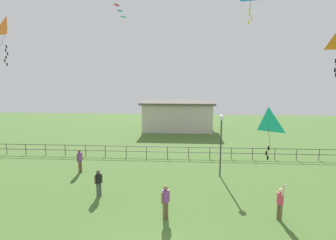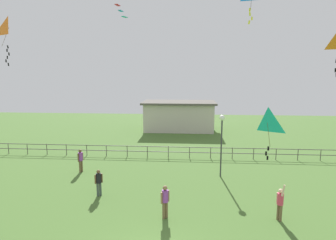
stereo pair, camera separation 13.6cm
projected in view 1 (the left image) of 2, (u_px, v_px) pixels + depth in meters
name	position (u px, v px, depth m)	size (l,w,h in m)	color
lamppost	(221.00, 132.00, 18.53)	(0.36, 0.36, 4.23)	#38383D
person_0	(99.00, 181.00, 15.77)	(0.40, 0.31, 1.55)	#3F4C47
person_1	(80.00, 159.00, 19.64)	(0.31, 0.47, 1.66)	brown
person_4	(280.00, 201.00, 13.14)	(0.29, 0.50, 1.86)	brown
person_5	(166.00, 200.00, 13.30)	(0.40, 0.36, 1.65)	brown
kite_0	(8.00, 28.00, 17.72)	(1.29, 1.05, 3.09)	orange
kite_5	(268.00, 124.00, 12.13)	(1.14, 1.12, 2.39)	#19B2B2
waterfront_railing	(168.00, 150.00, 23.26)	(36.02, 0.06, 0.95)	#4C4742
pavilion_building	(178.00, 116.00, 34.86)	(8.97, 5.30, 3.59)	beige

